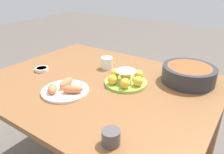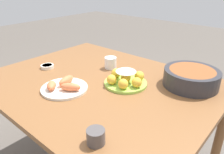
# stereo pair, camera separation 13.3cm
# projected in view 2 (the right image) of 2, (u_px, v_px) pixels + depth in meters

# --- Properties ---
(dining_table) EXTENTS (1.40, 1.10, 0.78)m
(dining_table) POSITION_uv_depth(u_px,v_px,m) (99.00, 94.00, 1.41)
(dining_table) COLOR brown
(dining_table) RESTS_ON ground_plane
(cake_plate) EXTENTS (0.26, 0.26, 0.10)m
(cake_plate) POSITION_uv_depth(u_px,v_px,m) (126.00, 79.00, 1.32)
(cake_plate) COLOR #99CC4C
(cake_plate) RESTS_ON dining_table
(serving_bowl) EXTENTS (0.32, 0.32, 0.10)m
(serving_bowl) POSITION_uv_depth(u_px,v_px,m) (191.00, 77.00, 1.30)
(serving_bowl) COLOR #2D2D33
(serving_bowl) RESTS_ON dining_table
(sauce_bowl) EXTENTS (0.09, 0.09, 0.02)m
(sauce_bowl) POSITION_uv_depth(u_px,v_px,m) (47.00, 66.00, 1.56)
(sauce_bowl) COLOR silver
(sauce_bowl) RESTS_ON dining_table
(seafood_platter) EXTENTS (0.27, 0.27, 0.06)m
(seafood_platter) POSITION_uv_depth(u_px,v_px,m) (64.00, 87.00, 1.26)
(seafood_platter) COLOR silver
(seafood_platter) RESTS_ON dining_table
(cup_near) EXTENTS (0.07, 0.07, 0.06)m
(cup_near) POSITION_uv_depth(u_px,v_px,m) (96.00, 137.00, 0.85)
(cup_near) COLOR #4C4747
(cup_near) RESTS_ON dining_table
(cup_far) EXTENTS (0.08, 0.08, 0.08)m
(cup_far) POSITION_uv_depth(u_px,v_px,m) (111.00, 63.00, 1.55)
(cup_far) COLOR white
(cup_far) RESTS_ON dining_table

